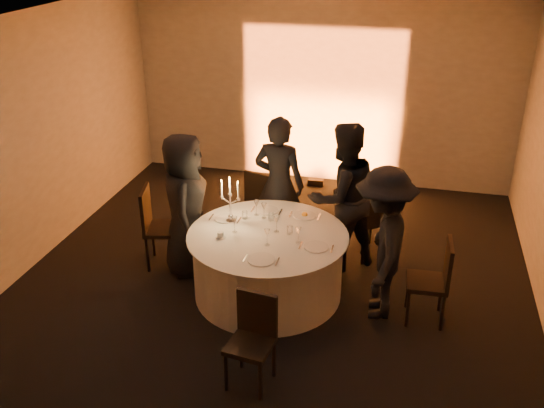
% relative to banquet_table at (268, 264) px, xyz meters
% --- Properties ---
extents(floor, '(7.00, 7.00, 0.00)m').
position_rel_banquet_table_xyz_m(floor, '(0.00, 0.00, -0.38)').
color(floor, black).
rests_on(floor, ground).
extents(ceiling, '(7.00, 7.00, 0.00)m').
position_rel_banquet_table_xyz_m(ceiling, '(0.00, 0.00, 2.62)').
color(ceiling, silver).
rests_on(ceiling, wall_back).
extents(wall_back, '(7.00, 0.00, 7.00)m').
position_rel_banquet_table_xyz_m(wall_back, '(0.00, 3.50, 1.12)').
color(wall_back, '#A29D96').
rests_on(wall_back, floor).
extents(wall_left, '(0.00, 7.00, 7.00)m').
position_rel_banquet_table_xyz_m(wall_left, '(-3.00, 0.00, 1.12)').
color(wall_left, '#A29D96').
rests_on(wall_left, floor).
extents(uplighter_fixture, '(0.25, 0.12, 0.10)m').
position_rel_banquet_table_xyz_m(uplighter_fixture, '(0.00, 3.20, -0.33)').
color(uplighter_fixture, black).
rests_on(uplighter_fixture, floor).
extents(banquet_table, '(1.80, 1.80, 0.77)m').
position_rel_banquet_table_xyz_m(banquet_table, '(0.00, 0.00, 0.00)').
color(banquet_table, black).
rests_on(banquet_table, floor).
extents(chair_left, '(0.54, 0.54, 1.03)m').
position_rel_banquet_table_xyz_m(chair_left, '(-1.48, 0.31, 0.20)').
color(chair_left, black).
rests_on(chair_left, floor).
extents(chair_back_left, '(0.50, 0.50, 0.93)m').
position_rel_banquet_table_xyz_m(chair_back_left, '(-0.42, 1.39, 0.14)').
color(chair_back_left, black).
rests_on(chair_back_left, floor).
extents(chair_back_right, '(0.66, 0.66, 1.06)m').
position_rel_banquet_table_xyz_m(chair_back_right, '(1.07, 1.12, 0.22)').
color(chair_back_right, black).
rests_on(chair_back_right, floor).
extents(chair_right, '(0.43, 0.43, 0.95)m').
position_rel_banquet_table_xyz_m(chair_right, '(1.84, -0.07, 0.15)').
color(chair_right, black).
rests_on(chair_right, floor).
extents(chair_front, '(0.44, 0.44, 0.90)m').
position_rel_banquet_table_xyz_m(chair_front, '(0.22, -1.42, 0.12)').
color(chair_front, black).
rests_on(chair_front, floor).
extents(guest_left, '(0.76, 0.97, 1.76)m').
position_rel_banquet_table_xyz_m(guest_left, '(-1.07, 0.28, 0.49)').
color(guest_left, black).
rests_on(guest_left, floor).
extents(guest_back_left, '(0.70, 0.50, 1.79)m').
position_rel_banquet_table_xyz_m(guest_back_left, '(-0.12, 1.08, 0.51)').
color(guest_back_left, black).
rests_on(guest_back_left, floor).
extents(guest_back_right, '(1.14, 1.11, 1.85)m').
position_rel_banquet_table_xyz_m(guest_back_right, '(0.71, 0.84, 0.54)').
color(guest_back_right, black).
rests_on(guest_back_right, floor).
extents(guest_right, '(0.69, 1.13, 1.71)m').
position_rel_banquet_table_xyz_m(guest_right, '(1.26, -0.07, 0.47)').
color(guest_right, black).
rests_on(guest_right, floor).
extents(plate_left, '(0.36, 0.24, 0.01)m').
position_rel_banquet_table_xyz_m(plate_left, '(-0.57, 0.24, 0.39)').
color(plate_left, white).
rests_on(plate_left, banquet_table).
extents(plate_back_left, '(0.36, 0.28, 0.01)m').
position_rel_banquet_table_xyz_m(plate_back_left, '(-0.16, 0.56, 0.39)').
color(plate_back_left, white).
rests_on(plate_back_left, banquet_table).
extents(plate_back_right, '(0.35, 0.26, 0.08)m').
position_rel_banquet_table_xyz_m(plate_back_right, '(0.31, 0.54, 0.40)').
color(plate_back_right, white).
rests_on(plate_back_right, banquet_table).
extents(plate_right, '(0.36, 0.27, 0.01)m').
position_rel_banquet_table_xyz_m(plate_right, '(0.57, -0.16, 0.39)').
color(plate_right, white).
rests_on(plate_right, banquet_table).
extents(plate_front, '(0.35, 0.29, 0.01)m').
position_rel_banquet_table_xyz_m(plate_front, '(0.07, -0.55, 0.39)').
color(plate_front, white).
rests_on(plate_front, banquet_table).
extents(coffee_cup, '(0.11, 0.11, 0.07)m').
position_rel_banquet_table_xyz_m(coffee_cup, '(-0.49, -0.19, 0.42)').
color(coffee_cup, white).
rests_on(coffee_cup, banquet_table).
extents(candelabra, '(0.24, 0.11, 0.57)m').
position_rel_banquet_table_xyz_m(candelabra, '(-0.49, 0.20, 0.58)').
color(candelabra, silver).
rests_on(candelabra, banquet_table).
extents(wine_glass_a, '(0.07, 0.07, 0.19)m').
position_rel_banquet_table_xyz_m(wine_glass_a, '(0.37, -0.11, 0.52)').
color(wine_glass_a, silver).
rests_on(wine_glass_a, banquet_table).
extents(wine_glass_b, '(0.07, 0.07, 0.19)m').
position_rel_banquet_table_xyz_m(wine_glass_b, '(-0.14, 0.38, 0.52)').
color(wine_glass_b, silver).
rests_on(wine_glass_b, banquet_table).
extents(wine_glass_c, '(0.07, 0.07, 0.19)m').
position_rel_banquet_table_xyz_m(wine_glass_c, '(-0.25, 0.44, 0.52)').
color(wine_glass_c, silver).
rests_on(wine_glass_c, banquet_table).
extents(wine_glass_d, '(0.07, 0.07, 0.19)m').
position_rel_banquet_table_xyz_m(wine_glass_d, '(0.05, -0.24, 0.52)').
color(wine_glass_d, silver).
rests_on(wine_glass_d, banquet_table).
extents(wine_glass_e, '(0.07, 0.07, 0.19)m').
position_rel_banquet_table_xyz_m(wine_glass_e, '(0.08, 0.08, 0.52)').
color(wine_glass_e, silver).
rests_on(wine_glass_e, banquet_table).
extents(wine_glass_f, '(0.07, 0.07, 0.19)m').
position_rel_banquet_table_xyz_m(wine_glass_f, '(-0.37, -0.04, 0.52)').
color(wine_glass_f, silver).
rests_on(wine_glass_f, banquet_table).
extents(tumbler_a, '(0.07, 0.07, 0.09)m').
position_rel_banquet_table_xyz_m(tumbler_a, '(0.23, 0.07, 0.43)').
color(tumbler_a, silver).
rests_on(tumbler_a, banquet_table).
extents(tumbler_b, '(0.07, 0.07, 0.09)m').
position_rel_banquet_table_xyz_m(tumbler_b, '(-0.35, 0.31, 0.43)').
color(tumbler_b, silver).
rests_on(tumbler_b, banquet_table).
extents(tumbler_c, '(0.07, 0.07, 0.09)m').
position_rel_banquet_table_xyz_m(tumbler_c, '(-0.05, 0.35, 0.43)').
color(tumbler_c, silver).
rests_on(tumbler_c, banquet_table).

